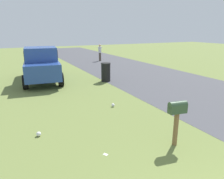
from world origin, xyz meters
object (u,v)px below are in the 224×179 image
(mailbox, at_px, (177,111))
(trash_bin, at_px, (106,72))
(pedestrian, at_px, (100,51))
(pickup_truck, at_px, (41,63))

(mailbox, bearing_deg, trash_bin, -1.81)
(pedestrian, bearing_deg, mailbox, -47.67)
(mailbox, bearing_deg, pedestrian, -7.25)
(pickup_truck, relative_size, pedestrian, 3.18)
(trash_bin, relative_size, pedestrian, 0.69)
(trash_bin, height_order, pedestrian, pedestrian)
(trash_bin, bearing_deg, mailbox, 169.23)
(pickup_truck, distance_m, pedestrian, 9.21)
(trash_bin, bearing_deg, pedestrian, -21.05)
(pickup_truck, xyz_separation_m, pedestrian, (6.44, -6.58, -0.16))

